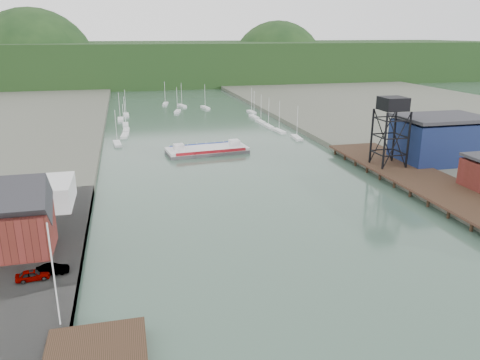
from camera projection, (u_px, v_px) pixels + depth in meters
name	position (u px, v px, depth m)	size (l,w,h in m)	color
ground	(378.00, 348.00, 49.84)	(600.00, 600.00, 0.00)	#304B3D
west_quay	(12.00, 292.00, 59.04)	(16.00, 80.00, 1.60)	slate
east_pier	(428.00, 181.00, 99.35)	(14.00, 70.00, 2.45)	black
harbor_building	(6.00, 225.00, 66.26)	(12.20, 8.20, 8.90)	#531E17
white_shed	(21.00, 195.00, 85.00)	(18.00, 12.00, 4.50)	silver
flagpole	(54.00, 275.00, 49.32)	(0.16, 0.16, 12.00)	silver
lift_tower	(393.00, 108.00, 106.80)	(6.50, 6.50, 16.00)	black
blue_shed	(440.00, 140.00, 114.64)	(20.50, 14.50, 11.30)	#0E113E
marina_sailboats	(192.00, 120.00, 178.01)	(57.71, 92.65, 0.90)	silver
distant_hills	(153.00, 65.00, 324.95)	(500.00, 120.00, 80.00)	black
chain_ferry	(207.00, 150.00, 130.08)	(23.01, 11.16, 3.20)	#474649
car_west_a	(33.00, 275.00, 60.11)	(1.67, 4.15, 1.42)	#999999
car_west_b	(52.00, 269.00, 61.59)	(1.46, 4.18, 1.38)	#999999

